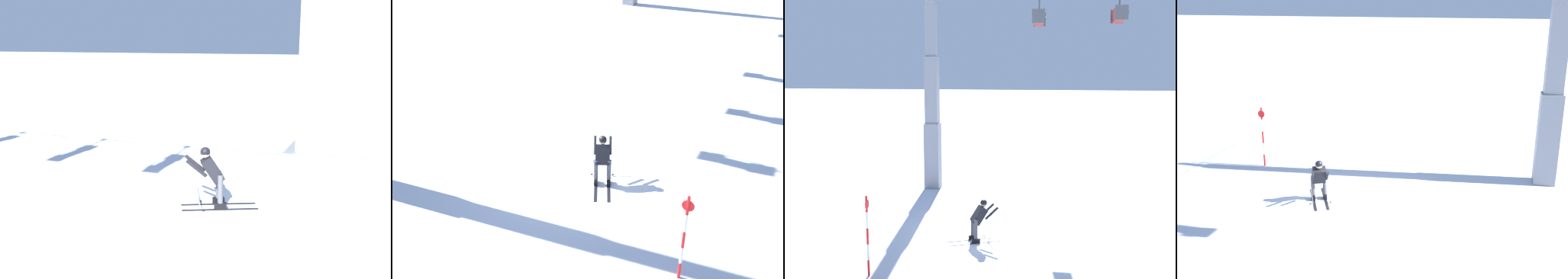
# 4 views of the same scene
# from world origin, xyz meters

# --- Properties ---
(ground_plane) EXTENTS (260.00, 260.00, 0.00)m
(ground_plane) POSITION_xyz_m (0.00, 0.00, 0.00)
(ground_plane) COLOR white
(skier_carving_main) EXTENTS (1.82, 1.27, 1.60)m
(skier_carving_main) POSITION_xyz_m (-0.38, -1.12, 0.84)
(skier_carving_main) COLOR black
(skier_carving_main) RESTS_ON ground_plane
(trail_marker_pole) EXTENTS (0.07, 0.28, 2.35)m
(trail_marker_pole) POSITION_xyz_m (-3.06, -4.37, 1.26)
(trail_marker_pole) COLOR red
(trail_marker_pole) RESTS_ON ground_plane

